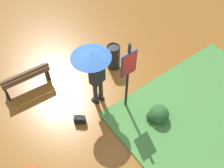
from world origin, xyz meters
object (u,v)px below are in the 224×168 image
(person_with_umbrella, at_px, (94,65))
(park_bench, at_px, (26,78))
(trash_bin, at_px, (113,57))
(handbag, at_px, (80,120))
(info_sign_post, at_px, (128,71))

(person_with_umbrella, distance_m, park_bench, 2.41)
(person_with_umbrella, height_order, trash_bin, person_with_umbrella)
(handbag, height_order, trash_bin, trash_bin)
(person_with_umbrella, bearing_deg, handbag, 20.70)
(info_sign_post, relative_size, park_bench, 1.64)
(trash_bin, bearing_deg, park_bench, -18.00)
(park_bench, bearing_deg, person_with_umbrella, 128.01)
(park_bench, relative_size, trash_bin, 1.68)
(person_with_umbrella, xyz_separation_m, trash_bin, (-1.23, -0.85, -1.13))
(trash_bin, bearing_deg, person_with_umbrella, 34.42)
(info_sign_post, bearing_deg, handbag, -12.88)
(handbag, xyz_separation_m, trash_bin, (-1.97, -1.12, 0.29))
(handbag, height_order, park_bench, park_bench)
(park_bench, bearing_deg, trash_bin, 162.00)
(handbag, bearing_deg, info_sign_post, 167.12)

